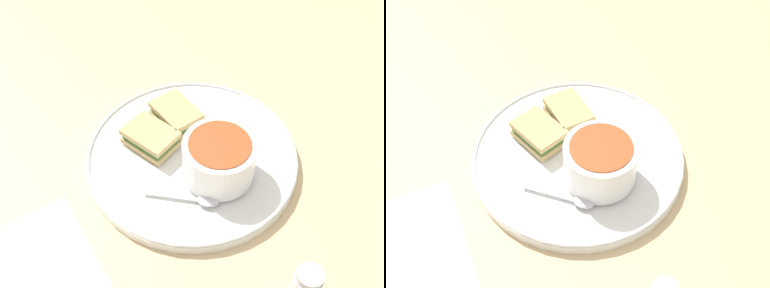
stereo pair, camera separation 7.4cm
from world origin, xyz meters
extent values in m
plane|color=#D1B27F|center=(0.00, 0.00, 0.00)|extent=(2.40, 2.40, 0.00)
cylinder|color=white|center=(0.00, 0.00, 0.01)|extent=(0.36, 0.36, 0.02)
torus|color=white|center=(0.00, 0.00, 0.02)|extent=(0.35, 0.35, 0.01)
cylinder|color=white|center=(0.06, -0.02, 0.02)|extent=(0.06, 0.06, 0.01)
cylinder|color=white|center=(0.06, -0.02, 0.06)|extent=(0.11, 0.11, 0.07)
cylinder|color=#B74C23|center=(0.06, -0.02, 0.09)|extent=(0.10, 0.10, 0.01)
cube|color=silver|center=(0.02, -0.09, 0.02)|extent=(0.08, 0.04, 0.00)
ellipsoid|color=silver|center=(0.07, -0.07, 0.03)|extent=(0.04, 0.04, 0.01)
cube|color=tan|center=(-0.06, 0.05, 0.03)|extent=(0.10, 0.09, 0.01)
cube|color=#33702D|center=(-0.06, 0.05, 0.04)|extent=(0.09, 0.08, 0.01)
cube|color=tan|center=(-0.06, 0.05, 0.05)|extent=(0.10, 0.09, 0.01)
cube|color=tan|center=(-0.07, -0.02, 0.03)|extent=(0.09, 0.07, 0.01)
cube|color=#33702D|center=(-0.07, -0.02, 0.04)|extent=(0.08, 0.06, 0.01)
cube|color=tan|center=(-0.07, -0.02, 0.05)|extent=(0.09, 0.07, 0.01)
cylinder|color=#B7B7BC|center=(0.25, -0.14, 0.08)|extent=(0.03, 0.03, 0.01)
camera|label=1|loc=(0.25, -0.41, 0.60)|focal=42.00mm
camera|label=2|loc=(0.31, -0.37, 0.60)|focal=42.00mm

